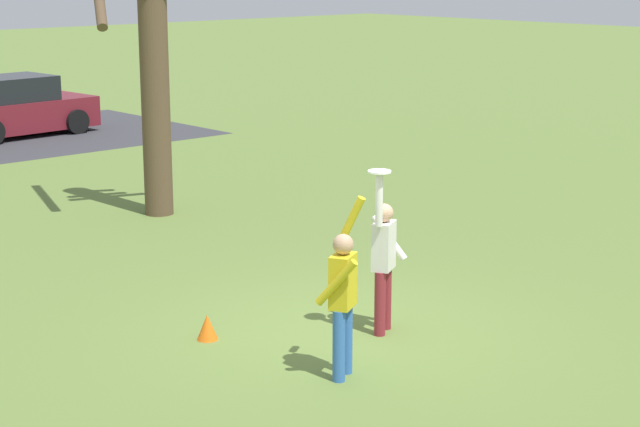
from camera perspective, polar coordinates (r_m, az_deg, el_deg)
ground_plane at (r=13.49m, az=1.33°, el=-6.31°), size 120.00×120.00×0.00m
person_catcher at (r=13.19m, az=3.42°, el=-2.31°), size 0.58×0.51×2.08m
person_defender at (r=11.74m, az=1.23°, el=-4.28°), size 0.64×0.60×2.04m
frisbee_disc at (r=12.73m, az=3.20°, el=2.25°), size 0.28×0.28×0.02m
parked_car_maroon at (r=29.58m, az=-16.00°, el=5.41°), size 4.22×2.27×1.59m
bare_tree_tall at (r=19.37m, az=-8.89°, el=8.64°), size 2.25×2.25×6.14m
field_cone_orange at (r=13.23m, az=-6.04°, el=-6.05°), size 0.26×0.26×0.32m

